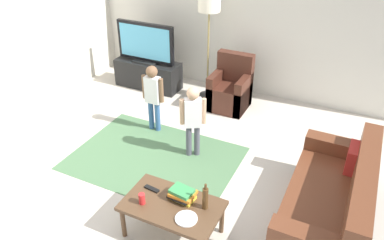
% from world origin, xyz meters
% --- Properties ---
extents(ground, '(7.80, 7.80, 0.00)m').
position_xyz_m(ground, '(0.00, 0.00, 0.00)').
color(ground, beige).
extents(wall_back, '(6.00, 0.12, 2.70)m').
position_xyz_m(wall_back, '(0.00, 3.00, 1.35)').
color(wall_back, silver).
rests_on(wall_back, ground).
extents(area_rug, '(2.20, 1.60, 0.01)m').
position_xyz_m(area_rug, '(-0.49, 0.43, 0.00)').
color(area_rug, '#4C724C').
rests_on(area_rug, ground).
extents(tv_stand, '(1.20, 0.44, 0.50)m').
position_xyz_m(tv_stand, '(-1.72, 2.30, 0.24)').
color(tv_stand, black).
rests_on(tv_stand, ground).
extents(tv, '(1.10, 0.28, 0.71)m').
position_xyz_m(tv, '(-1.72, 2.28, 0.85)').
color(tv, black).
rests_on(tv, tv_stand).
extents(couch, '(0.80, 1.80, 0.86)m').
position_xyz_m(couch, '(1.85, 0.23, 0.29)').
color(couch, brown).
rests_on(couch, ground).
extents(armchair, '(0.60, 0.60, 0.90)m').
position_xyz_m(armchair, '(-0.09, 2.26, 0.30)').
color(armchair, '#472319').
rests_on(armchair, ground).
extents(floor_lamp, '(0.36, 0.36, 1.78)m').
position_xyz_m(floor_lamp, '(-0.60, 2.45, 1.54)').
color(floor_lamp, '#262626').
rests_on(floor_lamp, ground).
extents(child_near_tv, '(0.35, 0.17, 1.04)m').
position_xyz_m(child_near_tv, '(-0.86, 1.07, 0.63)').
color(child_near_tv, '#33598C').
rests_on(child_near_tv, ground).
extents(child_center, '(0.31, 0.22, 1.03)m').
position_xyz_m(child_center, '(-0.06, 0.74, 0.62)').
color(child_center, '#4C4C59').
rests_on(child_center, ground).
extents(coffee_table, '(1.00, 0.60, 0.42)m').
position_xyz_m(coffee_table, '(0.38, -0.63, 0.37)').
color(coffee_table, '#513823').
rests_on(coffee_table, ground).
extents(book_stack, '(0.28, 0.21, 0.13)m').
position_xyz_m(book_stack, '(0.43, -0.51, 0.48)').
color(book_stack, yellow).
rests_on(book_stack, coffee_table).
extents(bottle, '(0.06, 0.06, 0.31)m').
position_xyz_m(bottle, '(0.70, -0.53, 0.55)').
color(bottle, '#4C3319').
rests_on(bottle, coffee_table).
extents(tv_remote, '(0.17, 0.07, 0.02)m').
position_xyz_m(tv_remote, '(0.08, -0.53, 0.43)').
color(tv_remote, black).
rests_on(tv_remote, coffee_table).
extents(soda_can, '(0.07, 0.07, 0.12)m').
position_xyz_m(soda_can, '(0.10, -0.75, 0.48)').
color(soda_can, red).
rests_on(soda_can, coffee_table).
extents(plate, '(0.22, 0.22, 0.02)m').
position_xyz_m(plate, '(0.60, -0.75, 0.43)').
color(plate, white).
rests_on(plate, coffee_table).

